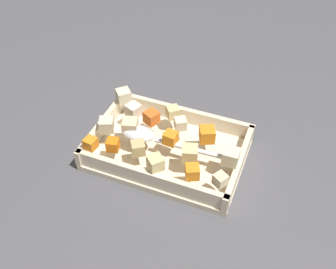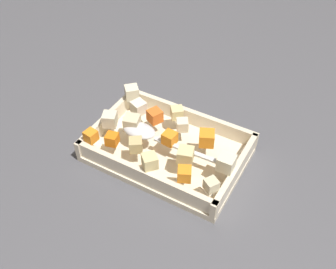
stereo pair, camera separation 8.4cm
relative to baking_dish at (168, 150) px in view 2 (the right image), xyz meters
The scene contains 20 objects.
ground_plane 0.02m from the baking_dish, 104.37° to the left, with size 4.00×4.00×0.00m, color #4C4C51.
baking_dish is the anchor object (origin of this frame).
carrot_chunk_heap_top 0.13m from the baking_dish, 135.28° to the left, with size 0.03×0.03×0.03m, color orange.
carrot_chunk_mid_left 0.10m from the baking_dish, 162.30° to the right, with size 0.03×0.03×0.03m, color orange.
carrot_chunk_far_right 0.13m from the baking_dish, 37.74° to the left, with size 0.03×0.03×0.03m, color orange.
carrot_chunk_far_left 0.05m from the baking_dish, 133.08° to the left, with size 0.03×0.03×0.03m, color orange.
carrot_chunk_near_spoon 0.17m from the baking_dish, 31.88° to the left, with size 0.02×0.02×0.02m, color orange.
carrot_chunk_corner_ne 0.08m from the baking_dish, 32.49° to the right, with size 0.03×0.03×0.03m, color orange.
potato_chunk_front_center 0.09m from the baking_dish, 77.13° to the right, with size 0.03×0.03×0.03m, color #E0CC89.
potato_chunk_mid_right 0.10m from the baking_dish, ahead, with size 0.03×0.03×0.03m, color beige.
potato_chunk_under_handle 0.15m from the baking_dish, behind, with size 0.03×0.03×0.03m, color beige.
potato_chunk_rim_edge 0.17m from the baking_dish, 28.55° to the right, with size 0.03×0.03×0.03m, color beige.
potato_chunk_center 0.09m from the baking_dish, 57.14° to the left, with size 0.03×0.03×0.03m, color tan.
potato_chunk_corner_se 0.09m from the baking_dish, 147.44° to the left, with size 0.03×0.03×0.03m, color #E0CC89.
potato_chunk_back_center 0.07m from the baking_dish, 108.48° to the right, with size 0.03×0.03×0.03m, color beige.
potato_chunk_corner_nw 0.10m from the baking_dish, 95.52° to the left, with size 0.03×0.03×0.03m, color #E0CC89.
potato_chunk_near_right 0.17m from the baking_dish, 150.02° to the left, with size 0.02×0.02×0.02m, color beige.
parsnip_chunk_heap_side 0.15m from the baking_dish, 11.15° to the left, with size 0.03×0.03×0.03m, color beige.
parsnip_chunk_corner_sw 0.12m from the baking_dish, 22.08° to the right, with size 0.03×0.03×0.03m, color silver.
serving_spoon 0.07m from the baking_dish, 21.73° to the left, with size 0.26×0.05×0.02m.
Camera 2 is at (-0.30, 0.52, 0.65)m, focal length 41.75 mm.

